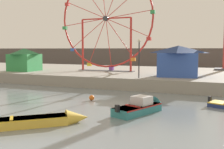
# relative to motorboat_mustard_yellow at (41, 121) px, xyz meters

# --- Properties ---
(quay_promenade) EXTENTS (110.00, 20.25, 1.24)m
(quay_promenade) POSITION_rel_motorboat_mustard_yellow_xyz_m (2.15, 23.78, 0.34)
(quay_promenade) COLOR gray
(quay_promenade) RESTS_ON ground_plane
(distant_town_skyline) EXTENTS (140.00, 3.00, 4.40)m
(distant_town_skyline) POSITION_rel_motorboat_mustard_yellow_xyz_m (2.15, 46.04, 1.92)
(distant_town_skyline) COLOR #564C47
(distant_town_skyline) RESTS_ON ground_plane
(motorboat_mustard_yellow) EXTENTS (5.21, 4.77, 1.10)m
(motorboat_mustard_yellow) POSITION_rel_motorboat_mustard_yellow_xyz_m (0.00, 0.00, 0.00)
(motorboat_mustard_yellow) COLOR gold
(motorboat_mustard_yellow) RESTS_ON ground_plane
(motorboat_teal_painted) EXTENTS (2.95, 4.81, 1.48)m
(motorboat_teal_painted) POSITION_rel_motorboat_mustard_yellow_xyz_m (4.43, 5.40, 0.08)
(motorboat_teal_painted) COLOR teal
(motorboat_teal_painted) RESTS_ON ground_plane
(ferris_wheel_red_frame) EXTENTS (13.51, 1.20, 13.77)m
(ferris_wheel_red_frame) POSITION_rel_motorboat_mustard_yellow_xyz_m (-5.64, 21.85, 7.88)
(ferris_wheel_red_frame) COLOR red
(ferris_wheel_red_frame) RESTS_ON quay_promenade
(carnival_booth_green_kiosk) EXTENTS (3.95, 3.95, 3.10)m
(carnival_booth_green_kiosk) POSITION_rel_motorboat_mustard_yellow_xyz_m (-16.11, 17.73, 2.58)
(carnival_booth_green_kiosk) COLOR #33934C
(carnival_booth_green_kiosk) RESTS_ON quay_promenade
(carnival_booth_blue_tent) EXTENTS (4.84, 3.94, 3.37)m
(carnival_booth_blue_tent) POSITION_rel_motorboat_mustard_yellow_xyz_m (4.70, 17.94, 2.71)
(carnival_booth_blue_tent) COLOR #3356B7
(carnival_booth_blue_tent) RESTS_ON quay_promenade
(promenade_lamp_near) EXTENTS (0.32, 0.32, 4.01)m
(promenade_lamp_near) POSITION_rel_motorboat_mustard_yellow_xyz_m (1.23, 14.68, 3.58)
(promenade_lamp_near) COLOR #2D2D33
(promenade_lamp_near) RESTS_ON quay_promenade
(mooring_buoy_orange) EXTENTS (0.44, 0.44, 0.44)m
(mooring_buoy_orange) POSITION_rel_motorboat_mustard_yellow_xyz_m (-0.71, 7.68, -0.06)
(mooring_buoy_orange) COLOR orange
(mooring_buoy_orange) RESTS_ON ground_plane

